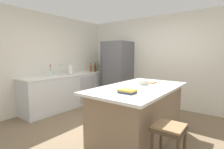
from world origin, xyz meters
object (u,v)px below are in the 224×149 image
(refrigerator, at_px, (117,72))
(mixing_bowl, at_px, (143,82))
(olive_oil_bottle, at_px, (98,67))
(vinegar_bottle, at_px, (91,68))
(bar_stool, at_px, (169,134))
(sink_faucet, at_px, (60,69))
(flower_vase, at_px, (51,72))
(hot_sauce_bottle, at_px, (103,68))
(syrup_bottle, at_px, (95,69))
(whiskey_bottle, at_px, (95,68))
(cookbook_stack, at_px, (127,91))
(cutting_board, at_px, (148,82))
(paper_towel_roll, at_px, (71,70))
(kitchen_island, at_px, (139,112))
(gin_bottle, at_px, (99,68))

(refrigerator, xyz_separation_m, mixing_bowl, (1.62, -1.47, 0.03))
(olive_oil_bottle, xyz_separation_m, vinegar_bottle, (0.03, -0.39, -0.02))
(bar_stool, bearing_deg, sink_faucet, 165.12)
(flower_vase, xyz_separation_m, hot_sauce_bottle, (0.08, 1.99, -0.01))
(mixing_bowl, bearing_deg, sink_faucet, -179.80)
(hot_sauce_bottle, distance_m, syrup_bottle, 0.39)
(hot_sauce_bottle, height_order, olive_oil_bottle, olive_oil_bottle)
(whiskey_bottle, bearing_deg, refrigerator, 8.10)
(cookbook_stack, bearing_deg, cutting_board, 98.76)
(paper_towel_roll, relative_size, mixing_bowl, 1.52)
(whiskey_bottle, bearing_deg, mixing_bowl, -28.75)
(kitchen_island, height_order, olive_oil_bottle, olive_oil_bottle)
(vinegar_bottle, xyz_separation_m, cookbook_stack, (2.63, -1.95, -0.10))
(refrigerator, height_order, mixing_bowl, refrigerator)
(gin_bottle, bearing_deg, kitchen_island, -34.98)
(olive_oil_bottle, distance_m, mixing_bowl, 2.96)
(paper_towel_roll, bearing_deg, vinegar_bottle, 93.26)
(flower_vase, bearing_deg, olive_oil_bottle, 91.85)
(cutting_board, bearing_deg, hot_sauce_bottle, 149.85)
(paper_towel_roll, xyz_separation_m, olive_oil_bottle, (-0.08, 1.27, 0.00))
(whiskey_bottle, xyz_separation_m, cookbook_stack, (2.60, -2.13, -0.10))
(mixing_bowl, xyz_separation_m, cutting_board, (-0.02, 0.27, -0.04))
(kitchen_island, height_order, gin_bottle, gin_bottle)
(refrigerator, relative_size, sink_faucet, 6.32)
(bar_stool, bearing_deg, kitchen_island, 139.06)
(bar_stool, xyz_separation_m, sink_faucet, (-3.31, 0.88, 0.56))
(olive_oil_bottle, bearing_deg, syrup_bottle, -65.54)
(olive_oil_bottle, distance_m, syrup_bottle, 0.32)
(paper_towel_roll, distance_m, whiskey_bottle, 1.06)
(sink_faucet, relative_size, flower_vase, 0.97)
(syrup_bottle, height_order, cutting_board, syrup_bottle)
(hot_sauce_bottle, xyz_separation_m, vinegar_bottle, (-0.10, -0.48, 0.03))
(hot_sauce_bottle, relative_size, cutting_board, 0.74)
(cutting_board, bearing_deg, flower_vase, -165.83)
(refrigerator, height_order, cookbook_stack, refrigerator)
(flower_vase, bearing_deg, hot_sauce_bottle, 87.84)
(vinegar_bottle, bearing_deg, paper_towel_roll, -86.74)
(hot_sauce_bottle, bearing_deg, cutting_board, -30.15)
(refrigerator, distance_m, sink_faucet, 1.73)
(hot_sauce_bottle, xyz_separation_m, syrup_bottle, (-0.00, -0.39, 0.02))
(sink_faucet, bearing_deg, refrigerator, 58.90)
(hot_sauce_bottle, xyz_separation_m, cutting_board, (2.37, -1.37, -0.08))
(bar_stool, distance_m, gin_bottle, 3.98)
(mixing_bowl, bearing_deg, whiskey_bottle, 151.25)
(refrigerator, height_order, flower_vase, refrigerator)
(bar_stool, bearing_deg, vinegar_bottle, 148.03)
(sink_faucet, relative_size, cutting_board, 0.97)
(olive_oil_bottle, relative_size, gin_bottle, 1.16)
(hot_sauce_bottle, bearing_deg, gin_bottle, -86.54)
(paper_towel_roll, height_order, vinegar_bottle, paper_towel_roll)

